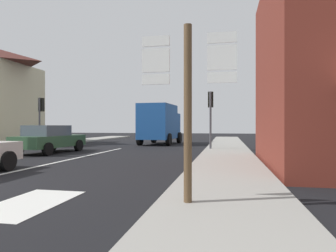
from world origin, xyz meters
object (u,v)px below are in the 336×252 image
at_px(sedan_far, 49,139).
at_px(delivery_truck, 160,123).
at_px(route_sign_post, 188,100).
at_px(traffic_light_near_right, 211,107).
at_px(traffic_light_near_left, 41,111).

xyz_separation_m(sedan_far, delivery_truck, (4.20, 8.19, 0.89)).
distance_m(route_sign_post, traffic_light_near_right, 12.36).
relative_size(route_sign_post, traffic_light_near_right, 0.94).
distance_m(sedan_far, delivery_truck, 9.25).
bearing_deg(delivery_truck, traffic_light_near_right, -51.09).
xyz_separation_m(delivery_truck, traffic_light_near_right, (4.17, -5.17, 0.88)).
relative_size(sedan_far, route_sign_post, 1.35).
distance_m(delivery_truck, traffic_light_near_left, 8.54).
relative_size(sedan_far, traffic_light_near_right, 1.27).
height_order(sedan_far, delivery_truck, delivery_truck).
bearing_deg(traffic_light_near_right, delivery_truck, 128.91).
bearing_deg(delivery_truck, route_sign_post, -75.81).
xyz_separation_m(sedan_far, traffic_light_near_left, (-2.97, 3.64, 1.69)).
bearing_deg(traffic_light_near_right, traffic_light_near_left, 176.89).
bearing_deg(route_sign_post, traffic_light_near_right, 91.19).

